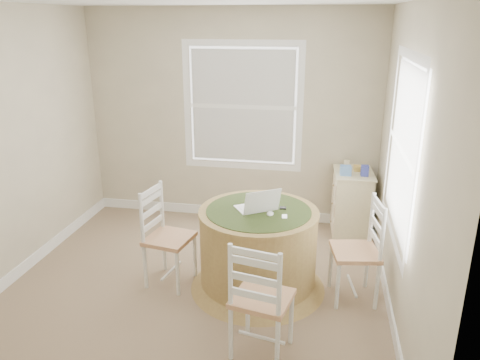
% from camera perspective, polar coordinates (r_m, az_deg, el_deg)
% --- Properties ---
extents(room, '(3.64, 3.64, 2.64)m').
position_cam_1_polar(room, '(4.20, -3.34, 3.06)').
color(room, '#90775B').
rests_on(room, ground).
extents(round_table, '(1.29, 1.29, 0.80)m').
position_cam_1_polar(round_table, '(4.44, 2.22, -8.05)').
color(round_table, '#A38949').
rests_on(round_table, ground).
extents(chair_left, '(0.47, 0.48, 0.95)m').
position_cam_1_polar(chair_left, '(4.54, -8.60, -7.01)').
color(chair_left, white).
rests_on(chair_left, ground).
extents(chair_near, '(0.49, 0.48, 0.95)m').
position_cam_1_polar(chair_near, '(3.62, 2.72, -14.16)').
color(chair_near, white).
rests_on(chair_near, ground).
extents(chair_right, '(0.47, 0.48, 0.95)m').
position_cam_1_polar(chair_right, '(4.37, 13.84, -8.45)').
color(chair_right, white).
rests_on(chair_right, ground).
extents(laptop, '(0.46, 0.44, 0.24)m').
position_cam_1_polar(laptop, '(4.29, 2.11, -3.24)').
color(laptop, white).
rests_on(laptop, round_table).
extents(mouse, '(0.07, 0.11, 0.03)m').
position_cam_1_polar(mouse, '(4.20, 3.70, -4.12)').
color(mouse, white).
rests_on(mouse, round_table).
extents(phone, '(0.05, 0.09, 0.02)m').
position_cam_1_polar(phone, '(4.17, 5.45, -4.52)').
color(phone, '#B7BABF').
rests_on(phone, round_table).
extents(keys, '(0.06, 0.06, 0.02)m').
position_cam_1_polar(keys, '(4.33, 5.25, -3.49)').
color(keys, black).
rests_on(keys, round_table).
extents(corner_chest, '(0.47, 0.62, 0.79)m').
position_cam_1_polar(corner_chest, '(5.66, 13.39, -2.82)').
color(corner_chest, beige).
rests_on(corner_chest, ground).
extents(tissue_box, '(0.13, 0.13, 0.10)m').
position_cam_1_polar(tissue_box, '(5.40, 12.73, 1.15)').
color(tissue_box, '#5E8FD9').
rests_on(tissue_box, corner_chest).
extents(box_yellow, '(0.16, 0.11, 0.06)m').
position_cam_1_polar(box_yellow, '(5.58, 14.49, 1.39)').
color(box_yellow, gold).
rests_on(box_yellow, corner_chest).
extents(box_blue, '(0.08, 0.08, 0.12)m').
position_cam_1_polar(box_blue, '(5.40, 14.99, 1.10)').
color(box_blue, '#3740A7').
rests_on(box_blue, corner_chest).
extents(cup_cream, '(0.07, 0.07, 0.09)m').
position_cam_1_polar(cup_cream, '(5.67, 12.89, 1.94)').
color(cup_cream, beige).
rests_on(cup_cream, corner_chest).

